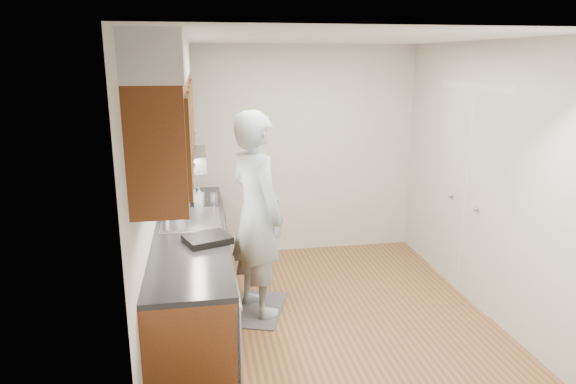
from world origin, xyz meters
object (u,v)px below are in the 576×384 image
(soap_bottle_a, at_px, (177,195))
(soap_bottle_c, at_px, (194,195))
(soap_bottle_b, at_px, (199,196))
(dish_rack, at_px, (207,239))
(steel_can, at_px, (214,199))
(person, at_px, (256,201))

(soap_bottle_a, distance_m, soap_bottle_c, 0.28)
(soap_bottle_b, xyz_separation_m, dish_rack, (0.05, -1.05, -0.07))
(soap_bottle_a, xyz_separation_m, soap_bottle_b, (0.21, 0.10, -0.05))
(dish_rack, bearing_deg, soap_bottle_c, 74.34)
(soap_bottle_a, distance_m, dish_rack, 0.99)
(soap_bottle_c, height_order, steel_can, soap_bottle_c)
(soap_bottle_a, xyz_separation_m, steel_can, (0.35, 0.09, -0.08))
(person, xyz_separation_m, soap_bottle_c, (-0.56, 0.55, -0.07))
(dish_rack, bearing_deg, person, 32.52)
(soap_bottle_a, relative_size, soap_bottle_c, 1.83)
(soap_bottle_a, relative_size, steel_can, 2.34)
(person, bearing_deg, soap_bottle_c, 20.61)
(person, height_order, soap_bottle_c, person)
(person, height_order, soap_bottle_b, person)
(steel_can, bearing_deg, dish_rack, -94.83)
(person, bearing_deg, steel_can, 16.43)
(soap_bottle_a, height_order, soap_bottle_b, soap_bottle_a)
(steel_can, bearing_deg, soap_bottle_b, 175.49)
(soap_bottle_c, xyz_separation_m, steel_can, (0.19, -0.13, -0.02))
(soap_bottle_b, distance_m, soap_bottle_c, 0.13)
(soap_bottle_b, bearing_deg, person, -40.13)
(person, relative_size, soap_bottle_b, 11.12)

